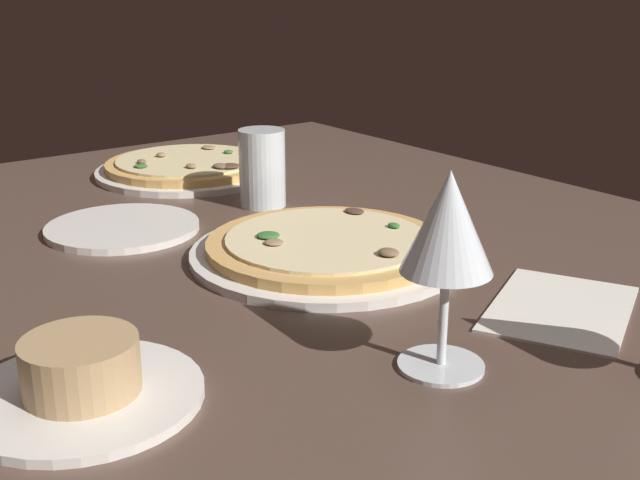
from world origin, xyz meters
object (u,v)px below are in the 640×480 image
Objects in this scene: pizza_main at (327,248)px; pizza_side at (189,167)px; wine_glass_far at (448,231)px; ramekin_on_saucer at (82,379)px; paper_menu at (560,309)px; side_plate at (123,227)px; water_glass at (262,173)px.

pizza_main and pizza_side have the same top height.
pizza_main is 1.86× the size of wine_glass_far.
ramekin_on_saucer is 1.05× the size of paper_menu.
paper_menu is at bearing -154.18° from side_plate.
pizza_side is at bearing -24.48° from paper_menu.
wine_glass_far is 53.08cm from side_plate.
pizza_main is at bearing -7.09° from paper_menu.
paper_menu is (-25.92, -9.30, -1.03)cm from pizza_main.
ramekin_on_saucer reaches higher than pizza_side.
pizza_main is at bearing -148.22° from side_plate.
pizza_main is at bearing -67.35° from ramekin_on_saucer.
wine_glass_far is 0.96× the size of paper_menu.
wine_glass_far reaches higher than ramekin_on_saucer.
pizza_main is 27.56cm from paper_menu.
side_plate is at bearing -27.69° from ramekin_on_saucer.
ramekin_on_saucer reaches higher than paper_menu.
wine_glass_far reaches higher than paper_menu.
wine_glass_far is 53.15cm from water_glass.
water_glass reaches higher than pizza_side.
water_glass reaches higher than paper_menu.
wine_glass_far is at bearing 162.18° from pizza_main.
water_glass is 0.56× the size of side_plate.
wine_glass_far reaches higher than water_glass.
pizza_side reaches higher than side_plate.
ramekin_on_saucer is 30.97cm from wine_glass_far.
ramekin_on_saucer reaches higher than pizza_main.
water_glass is at bearing -14.80° from pizza_main.
ramekin_on_saucer is (-14.63, 35.07, 0.68)cm from pizza_main.
water_glass is (37.63, -41.14, 2.89)cm from ramekin_on_saucer.
water_glass is at bearing -47.55° from ramekin_on_saucer.
water_glass is at bearing -16.45° from wine_glass_far.
ramekin_on_saucer reaches higher than side_plate.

